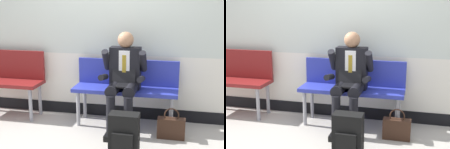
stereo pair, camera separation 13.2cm
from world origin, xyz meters
The scene contains 7 objects.
ground_plane centered at (0.00, 0.00, 0.00)m, with size 18.00×18.00×0.00m, color #9E9991.
station_wall centered at (0.00, 0.77, 1.50)m, with size 6.00×0.14×3.03m.
bench_with_person centered at (0.27, 0.49, 0.55)m, with size 1.39×0.42×0.88m.
bench_empty centered at (-1.52, 0.49, 0.57)m, with size 1.12×0.42×0.95m.
person_seated centered at (0.27, 0.29, 0.69)m, with size 0.57×0.70×1.28m.
backpack centered at (0.41, -0.41, 0.23)m, with size 0.33×0.22×0.47m.
handbag centered at (0.90, 0.12, 0.14)m, with size 0.34×0.12×0.39m.
Camera 1 is at (0.98, -3.55, 1.65)m, focal length 50.18 mm.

